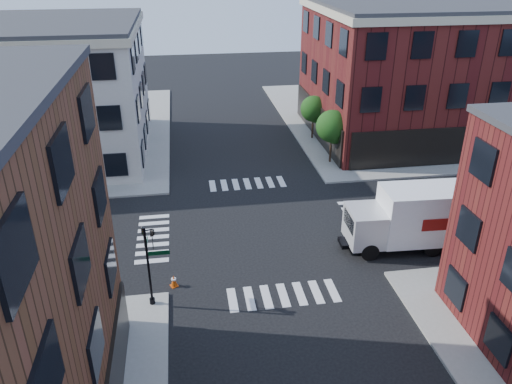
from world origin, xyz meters
name	(u,v)px	position (x,y,z in m)	size (l,w,h in m)	color
ground	(262,229)	(0.00, 0.00, 0.00)	(120.00, 120.00, 0.00)	black
sidewalk_ne	(421,116)	(21.00, 21.00, 0.07)	(30.00, 30.00, 0.15)	gray
sidewalk_nw	(13,136)	(-21.00, 21.00, 0.07)	(30.00, 30.00, 0.15)	gray
building_ne	(449,72)	(20.50, 16.00, 6.00)	(25.00, 16.00, 12.00)	#471113
building_nw	(8,94)	(-19.00, 16.00, 5.50)	(22.00, 16.00, 11.00)	beige
tree_near	(333,128)	(7.56, 9.98, 3.16)	(2.69, 2.69, 4.49)	black
tree_far	(314,110)	(7.56, 15.98, 2.87)	(2.43, 2.43, 4.07)	black
signal_pole	(149,257)	(-6.72, -6.68, 2.86)	(1.29, 1.24, 4.60)	black
box_truck	(420,217)	(9.01, -3.45, 2.02)	(8.67, 2.92, 3.88)	white
traffic_cone	(174,281)	(-5.70, -5.31, 0.34)	(0.51, 0.51, 0.70)	#CF4709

